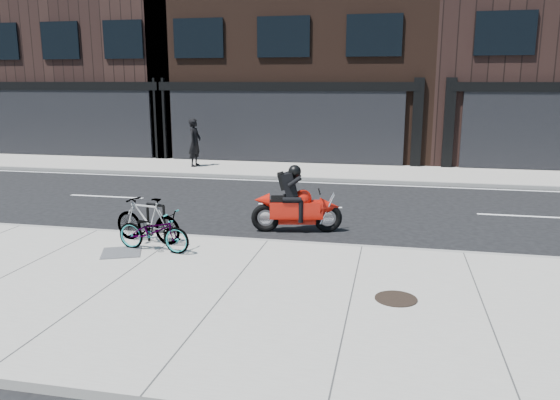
% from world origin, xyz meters
% --- Properties ---
extents(ground, '(120.00, 120.00, 0.00)m').
position_xyz_m(ground, '(0.00, 0.00, 0.00)').
color(ground, black).
rests_on(ground, ground).
extents(sidewalk_near, '(60.00, 6.00, 0.13)m').
position_xyz_m(sidewalk_near, '(0.00, -5.00, 0.07)').
color(sidewalk_near, gray).
rests_on(sidewalk_near, ground).
extents(sidewalk_far, '(60.00, 3.50, 0.13)m').
position_xyz_m(sidewalk_far, '(0.00, 7.75, 0.07)').
color(sidewalk_far, gray).
rests_on(sidewalk_far, ground).
extents(building_midwest, '(10.00, 10.00, 12.00)m').
position_xyz_m(building_midwest, '(-12.00, 14.50, 6.00)').
color(building_midwest, black).
rests_on(building_midwest, ground).
extents(building_center, '(12.00, 10.00, 14.50)m').
position_xyz_m(building_center, '(-2.00, 14.50, 7.25)').
color(building_center, black).
rests_on(building_center, ground).
extents(bike_rack, '(0.48, 0.19, 0.84)m').
position_xyz_m(bike_rack, '(-2.25, -2.60, 0.62)').
color(bike_rack, black).
rests_on(bike_rack, sidewalk_near).
extents(bicycle_front, '(1.64, 0.76, 0.83)m').
position_xyz_m(bicycle_front, '(-2.06, -3.15, 0.55)').
color(bicycle_front, gray).
rests_on(bicycle_front, sidewalk_near).
extents(bicycle_rear, '(1.67, 0.78, 0.97)m').
position_xyz_m(bicycle_rear, '(-2.44, -2.60, 0.61)').
color(bicycle_rear, gray).
rests_on(bicycle_rear, sidewalk_near).
extents(motorcycle, '(2.12, 0.72, 1.59)m').
position_xyz_m(motorcycle, '(0.49, -0.67, 0.65)').
color(motorcycle, black).
rests_on(motorcycle, ground).
extents(pedestrian, '(0.50, 0.72, 1.90)m').
position_xyz_m(pedestrian, '(-5.21, 7.59, 1.08)').
color(pedestrian, black).
rests_on(pedestrian, sidewalk_far).
extents(manhole_cover, '(0.83, 0.83, 0.02)m').
position_xyz_m(manhole_cover, '(2.70, -4.68, 0.14)').
color(manhole_cover, black).
rests_on(manhole_cover, sidewalk_near).
extents(utility_grate, '(0.98, 0.98, 0.02)m').
position_xyz_m(utility_grate, '(-2.65, -3.40, 0.14)').
color(utility_grate, '#515153').
rests_on(utility_grate, sidewalk_near).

